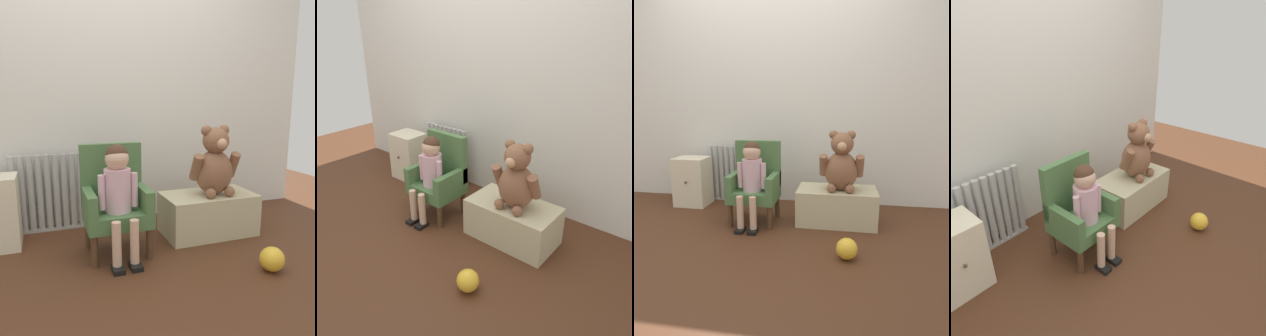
{
  "view_description": "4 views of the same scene",
  "coord_description": "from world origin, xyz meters",
  "views": [
    {
      "loc": [
        -0.47,
        -1.48,
        1.0
      ],
      "look_at": [
        0.27,
        0.6,
        0.55
      ],
      "focal_mm": 35.0,
      "sensor_mm": 36.0,
      "label": 1
    },
    {
      "loc": [
        1.83,
        -1.24,
        1.59
      ],
      "look_at": [
        0.33,
        0.61,
        0.53
      ],
      "focal_mm": 35.0,
      "sensor_mm": 36.0,
      "label": 2
    },
    {
      "loc": [
        0.72,
        -1.94,
        1.04
      ],
      "look_at": [
        0.29,
        0.58,
        0.5
      ],
      "focal_mm": 32.0,
      "sensor_mm": 36.0,
      "label": 3
    },
    {
      "loc": [
        -1.25,
        -0.77,
        1.61
      ],
      "look_at": [
        0.28,
        0.57,
        0.57
      ],
      "focal_mm": 32.0,
      "sensor_mm": 36.0,
      "label": 4
    }
  ],
  "objects": [
    {
      "name": "ground_plane",
      "position": [
        0.0,
        0.0,
        0.0
      ],
      "size": [
        6.0,
        6.0,
        0.0
      ],
      "primitive_type": "plane",
      "color": "#4A2917"
    },
    {
      "name": "back_wall",
      "position": [
        0.0,
        1.22,
        1.2
      ],
      "size": [
        3.8,
        0.05,
        2.4
      ],
      "primitive_type": "cube",
      "color": "silver",
      "rests_on": "ground_plane"
    },
    {
      "name": "radiator",
      "position": [
        -0.45,
        1.1,
        0.3
      ],
      "size": [
        0.56,
        0.05,
        0.6
      ],
      "color": "#AEADAB",
      "rests_on": "ground_plane"
    },
    {
      "name": "small_dresser",
      "position": [
        -0.82,
        0.89,
        0.25
      ],
      "size": [
        0.33,
        0.3,
        0.51
      ],
      "color": "beige",
      "rests_on": "ground_plane"
    },
    {
      "name": "child_armchair",
      "position": [
        -0.04,
        0.58,
        0.35
      ],
      "size": [
        0.41,
        0.36,
        0.72
      ],
      "color": "#497040",
      "rests_on": "ground_plane"
    },
    {
      "name": "child_figure",
      "position": [
        -0.04,
        0.47,
        0.48
      ],
      "size": [
        0.25,
        0.35,
        0.74
      ],
      "color": "beige",
      "rests_on": "ground_plane"
    },
    {
      "name": "low_bench",
      "position": [
        0.69,
        0.64,
        0.16
      ],
      "size": [
        0.69,
        0.38,
        0.31
      ],
      "primitive_type": "cube",
      "color": "#BEB48C",
      "rests_on": "ground_plane"
    },
    {
      "name": "large_teddy_bear",
      "position": [
        0.72,
        0.62,
        0.54
      ],
      "size": [
        0.38,
        0.26,
        0.52
      ],
      "color": "brown",
      "rests_on": "low_bench"
    },
    {
      "name": "toy_ball",
      "position": [
        0.78,
        -0.01,
        0.07
      ],
      "size": [
        0.15,
        0.15,
        0.15
      ],
      "primitive_type": "sphere",
      "color": "gold",
      "rests_on": "ground_plane"
    }
  ]
}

